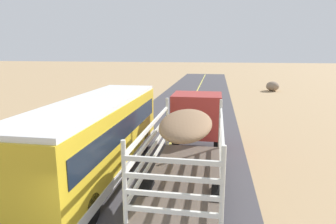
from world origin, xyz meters
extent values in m
cube|color=#B2332D|center=(1.47, 11.03, 1.82)|extent=(2.50, 2.20, 2.20)
cube|color=#192333|center=(1.47, 11.03, 2.27)|extent=(2.53, 1.54, 0.70)
cube|color=brown|center=(1.47, 5.63, 0.72)|extent=(2.50, 6.40, 0.24)
cylinder|color=silver|center=(0.28, 8.77, 1.94)|extent=(0.12, 0.12, 2.20)
cylinder|color=silver|center=(2.66, 8.77, 1.94)|extent=(0.12, 0.12, 2.20)
cylinder|color=silver|center=(0.28, 2.49, 1.94)|extent=(0.12, 0.12, 2.20)
cylinder|color=silver|center=(2.66, 2.49, 1.94)|extent=(0.12, 0.12, 2.20)
cube|color=silver|center=(0.26, 5.63, 1.28)|extent=(0.08, 6.30, 0.12)
cube|color=silver|center=(2.68, 5.63, 1.28)|extent=(0.08, 6.30, 0.12)
cube|color=silver|center=(1.47, 2.47, 1.28)|extent=(2.40, 0.08, 0.12)
cube|color=silver|center=(0.26, 5.63, 1.72)|extent=(0.08, 6.30, 0.12)
cube|color=silver|center=(2.68, 5.63, 1.72)|extent=(0.08, 6.30, 0.12)
cube|color=silver|center=(1.47, 2.47, 1.72)|extent=(2.40, 0.08, 0.12)
cube|color=silver|center=(0.26, 5.63, 2.16)|extent=(0.08, 6.30, 0.12)
cube|color=silver|center=(2.68, 5.63, 2.16)|extent=(0.08, 6.30, 0.12)
cube|color=silver|center=(1.47, 2.47, 2.16)|extent=(2.40, 0.08, 0.12)
cube|color=silver|center=(0.26, 5.63, 2.60)|extent=(0.08, 6.30, 0.12)
cube|color=silver|center=(2.68, 5.63, 2.60)|extent=(0.08, 6.30, 0.12)
cube|color=silver|center=(1.47, 2.47, 2.60)|extent=(2.40, 0.08, 0.12)
ellipsoid|color=#8C6B4C|center=(1.47, 5.63, 2.69)|extent=(1.75, 3.84, 0.70)
cylinder|color=black|center=(0.38, 11.03, 0.57)|extent=(0.32, 1.10, 1.10)
cylinder|color=black|center=(2.56, 11.03, 0.57)|extent=(0.32, 1.10, 1.10)
cylinder|color=black|center=(0.38, 4.35, 0.57)|extent=(0.32, 1.10, 1.10)
cylinder|color=black|center=(2.56, 4.35, 0.57)|extent=(0.32, 1.10, 1.10)
cube|color=gold|center=(-2.25, 6.67, 1.72)|extent=(2.50, 10.00, 2.70)
cube|color=white|center=(-2.25, 6.67, 3.15)|extent=(2.45, 9.80, 0.16)
cube|color=#192333|center=(-2.25, 6.67, 2.19)|extent=(2.54, 9.20, 0.80)
cube|color=silver|center=(-2.25, 6.67, 0.57)|extent=(2.53, 9.80, 0.36)
cylinder|color=black|center=(-3.35, 9.92, 0.52)|extent=(0.30, 1.00, 1.00)
cylinder|color=black|center=(-1.15, 9.92, 0.52)|extent=(0.30, 1.00, 1.00)
cylinder|color=black|center=(-3.35, 3.42, 0.52)|extent=(0.30, 1.00, 1.00)
cylinder|color=black|center=(-1.15, 3.42, 0.52)|extent=(0.30, 1.00, 1.00)
ellipsoid|color=#84705B|center=(9.51, 34.77, 0.60)|extent=(1.59, 1.94, 1.21)
camera|label=1|loc=(2.44, -3.88, 5.15)|focal=31.04mm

